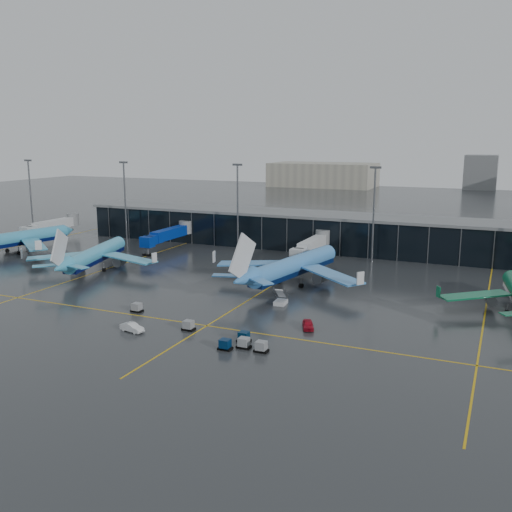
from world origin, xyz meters
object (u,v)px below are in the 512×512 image
at_px(baggage_carts, 214,333).
at_px(mobile_airstair, 281,301).
at_px(service_van_white, 132,327).
at_px(airliner_arkefly, 95,245).
at_px(service_van_red, 308,325).
at_px(airliner_klm_west, 18,230).
at_px(airliner_klm_near, 295,254).

bearing_deg(baggage_carts, mobile_airstair, 82.19).
xyz_separation_m(baggage_carts, service_van_white, (-14.29, -2.93, 0.00)).
relative_size(airliner_arkefly, service_van_red, 9.04).
distance_m(airliner_klm_west, service_van_white, 84.66).
relative_size(mobile_airstair, service_van_red, 0.76).
relative_size(mobile_airstair, service_van_white, 0.75).
relative_size(baggage_carts, mobile_airstair, 9.39).
relative_size(airliner_klm_near, service_van_red, 9.91).
bearing_deg(airliner_arkefly, mobile_airstair, -25.76).
bearing_deg(baggage_carts, airliner_klm_near, 90.02).
xyz_separation_m(airliner_klm_near, baggage_carts, (0.01, -39.34, -6.12)).
xyz_separation_m(airliner_arkefly, airliner_klm_near, (50.95, 6.53, 0.61)).
relative_size(airliner_klm_near, baggage_carts, 1.38).
height_order(airliner_arkefly, mobile_airstair, airliner_arkefly).
bearing_deg(airliner_klm_west, mobile_airstair, -0.30).
bearing_deg(service_van_red, mobile_airstair, 106.46).
relative_size(airliner_arkefly, baggage_carts, 1.26).
bearing_deg(baggage_carts, airliner_arkefly, 147.23).
height_order(airliner_klm_near, service_van_white, airliner_klm_near).
relative_size(airliner_arkefly, airliner_klm_near, 0.91).
bearing_deg(mobile_airstair, airliner_klm_west, 163.81).
relative_size(airliner_klm_west, airliner_arkefly, 1.04).
xyz_separation_m(baggage_carts, mobile_airstair, (3.12, 22.74, 0.01)).
distance_m(airliner_arkefly, airliner_klm_near, 51.38).
relative_size(airliner_klm_west, baggage_carts, 1.32).
bearing_deg(service_van_white, airliner_klm_west, 68.82).
bearing_deg(airliner_klm_near, service_van_red, -54.93).
relative_size(airliner_klm_west, mobile_airstair, 12.37).
height_order(airliner_klm_west, mobile_airstair, airliner_klm_west).
xyz_separation_m(airliner_klm_west, airliner_klm_near, (86.11, -2.16, 0.33)).
xyz_separation_m(airliner_klm_near, service_van_white, (-14.28, -42.27, -6.12)).
relative_size(airliner_klm_near, service_van_white, 9.70).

